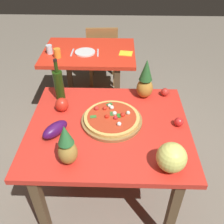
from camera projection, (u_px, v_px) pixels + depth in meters
The scene contains 20 objects.
ground_plane at pixel (109, 189), 2.25m from camera, with size 10.00×10.00×0.00m, color gray.
display_table at pixel (109, 135), 1.83m from camera, with size 1.14×0.97×0.77m.
background_table at pixel (90, 61), 2.83m from camera, with size 1.01×0.74×0.77m.
dining_chair at pixel (102, 52), 3.39m from camera, with size 0.42×0.42×0.85m.
pizza_board at pixel (112, 120), 1.80m from camera, with size 0.44×0.44×0.03m, color olive.
pizza at pixel (112, 117), 1.78m from camera, with size 0.40×0.40×0.05m.
wine_bottle at pixel (59, 84), 1.96m from camera, with size 0.08×0.08×0.34m.
pineapple_left at pixel (67, 147), 1.43m from camera, with size 0.12×0.12×0.29m.
pineapple_right at pixel (145, 81), 1.97m from camera, with size 0.13×0.13×0.33m.
melon at pixel (171, 157), 1.42m from camera, with size 0.18×0.18×0.18m, color #E2E26E.
bell_pepper at pixel (62, 105), 1.88m from camera, with size 0.10×0.10×0.11m, color red.
eggplant at pixel (55, 129), 1.67m from camera, with size 0.20×0.09×0.09m, color #41114E.
tomato_near_board at pixel (179, 122), 1.75m from camera, with size 0.07×0.07×0.07m, color red.
tomato_beside_pepper at pixel (165, 92), 2.05m from camera, with size 0.07×0.07×0.07m, color red.
drinking_glass_juice at pixel (57, 53), 2.60m from camera, with size 0.07×0.07×0.10m, color orange.
drinking_glass_water at pixel (49, 49), 2.67m from camera, with size 0.07×0.07×0.09m, color silver.
dinner_plate at pixel (85, 52), 2.70m from camera, with size 0.22×0.22×0.02m, color white.
fork_utensil at pixel (72, 52), 2.71m from camera, with size 0.02×0.18×0.01m, color silver.
knife_utensil at pixel (98, 53), 2.70m from camera, with size 0.02×0.18×0.01m, color silver.
napkin_folded at pixel (126, 53), 2.69m from camera, with size 0.14×0.12×0.01m, color yellow.
Camera 1 is at (0.06, -1.33, 1.95)m, focal length 40.00 mm.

